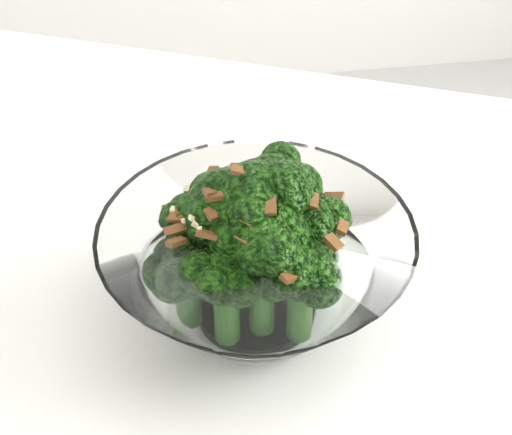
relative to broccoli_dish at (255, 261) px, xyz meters
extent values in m
cylinder|color=white|center=(-0.20, 0.41, -0.45)|extent=(0.04, 0.04, 0.71)
cylinder|color=white|center=(0.00, 0.00, -0.05)|extent=(0.08, 0.08, 0.01)
cylinder|color=#255717|center=(0.04, 0.03, -0.02)|extent=(0.02, 0.02, 0.04)
sphere|color=#20530F|center=(0.04, 0.03, 0.01)|extent=(0.04, 0.04, 0.04)
cylinder|color=#255717|center=(0.03, 0.00, -0.01)|extent=(0.02, 0.02, 0.05)
sphere|color=#20530F|center=(0.03, 0.00, 0.03)|extent=(0.04, 0.04, 0.04)
cylinder|color=#255717|center=(0.00, -0.02, -0.01)|extent=(0.02, 0.02, 0.07)
sphere|color=#20530F|center=(0.00, -0.02, 0.04)|extent=(0.04, 0.04, 0.04)
cylinder|color=#255717|center=(0.01, 0.02, 0.00)|extent=(0.02, 0.02, 0.07)
sphere|color=#20530F|center=(0.01, 0.02, 0.05)|extent=(0.05, 0.05, 0.05)
cylinder|color=#255717|center=(-0.05, -0.01, -0.02)|extent=(0.02, 0.02, 0.04)
sphere|color=#20530F|center=(-0.05, -0.01, 0.01)|extent=(0.04, 0.04, 0.04)
cylinder|color=#255717|center=(-0.02, 0.01, 0.00)|extent=(0.02, 0.02, 0.07)
sphere|color=#20530F|center=(-0.02, 0.01, 0.04)|extent=(0.05, 0.05, 0.05)
cylinder|color=#255717|center=(-0.03, 0.01, -0.01)|extent=(0.02, 0.02, 0.05)
sphere|color=#20530F|center=(-0.03, 0.01, 0.02)|extent=(0.04, 0.04, 0.04)
cylinder|color=#255717|center=(0.00, 0.00, 0.00)|extent=(0.02, 0.02, 0.08)
sphere|color=#20530F|center=(0.00, 0.00, 0.05)|extent=(0.05, 0.05, 0.05)
cylinder|color=#255717|center=(0.02, -0.03, -0.01)|extent=(0.02, 0.02, 0.05)
sphere|color=#20530F|center=(0.02, -0.03, 0.02)|extent=(0.04, 0.04, 0.04)
cylinder|color=#255717|center=(-0.02, -0.03, -0.02)|extent=(0.02, 0.02, 0.05)
sphere|color=#20530F|center=(-0.02, -0.03, 0.02)|extent=(0.04, 0.04, 0.04)
cylinder|color=#255717|center=(0.01, 0.04, -0.02)|extent=(0.02, 0.02, 0.04)
sphere|color=#20530F|center=(0.01, 0.04, 0.01)|extent=(0.04, 0.04, 0.04)
cube|color=brown|center=(-0.05, 0.00, 0.04)|extent=(0.02, 0.01, 0.01)
cube|color=brown|center=(-0.01, 0.00, 0.07)|extent=(0.02, 0.01, 0.01)
cube|color=brown|center=(0.01, 0.01, 0.06)|extent=(0.01, 0.01, 0.01)
cube|color=brown|center=(-0.05, -0.02, 0.04)|extent=(0.01, 0.01, 0.01)
cube|color=brown|center=(0.01, -0.05, 0.04)|extent=(0.01, 0.01, 0.01)
cube|color=brown|center=(-0.03, 0.00, 0.06)|extent=(0.02, 0.01, 0.01)
cube|color=brown|center=(-0.03, 0.05, 0.03)|extent=(0.01, 0.01, 0.01)
cube|color=brown|center=(-0.03, 0.05, 0.04)|extent=(0.01, 0.01, 0.01)
cube|color=brown|center=(0.04, -0.03, 0.04)|extent=(0.01, 0.01, 0.01)
cube|color=brown|center=(-0.01, 0.00, 0.07)|extent=(0.01, 0.01, 0.01)
cube|color=brown|center=(-0.03, -0.02, 0.05)|extent=(0.02, 0.01, 0.01)
cube|color=brown|center=(-0.01, 0.02, 0.06)|extent=(0.01, 0.01, 0.01)
cube|color=brown|center=(0.05, -0.02, 0.04)|extent=(0.01, 0.02, 0.01)
cube|color=brown|center=(-0.02, 0.01, 0.06)|extent=(0.01, 0.01, 0.01)
cube|color=brown|center=(0.03, 0.02, 0.05)|extent=(0.01, 0.02, 0.01)
cube|color=brown|center=(0.01, 0.00, 0.06)|extent=(0.01, 0.02, 0.01)
cube|color=brown|center=(-0.01, 0.00, 0.07)|extent=(0.02, 0.01, 0.01)
cube|color=brown|center=(-0.05, 0.01, 0.04)|extent=(0.01, 0.01, 0.01)
cube|color=brown|center=(0.02, 0.02, 0.05)|extent=(0.01, 0.01, 0.01)
cube|color=brown|center=(0.01, -0.01, 0.06)|extent=(0.01, 0.01, 0.00)
cube|color=brown|center=(0.02, 0.01, 0.05)|extent=(0.01, 0.01, 0.00)
cube|color=brown|center=(-0.02, 0.01, 0.06)|extent=(0.01, 0.02, 0.00)
cube|color=brown|center=(0.01, -0.02, 0.06)|extent=(0.01, 0.01, 0.01)
cube|color=brown|center=(0.01, 0.03, 0.05)|extent=(0.02, 0.02, 0.01)
cube|color=brown|center=(-0.01, -0.03, 0.06)|extent=(0.02, 0.02, 0.01)
cube|color=brown|center=(0.00, 0.00, 0.07)|extent=(0.02, 0.01, 0.01)
cube|color=brown|center=(0.05, 0.02, 0.03)|extent=(0.02, 0.01, 0.01)
cube|color=brown|center=(-0.01, 0.01, 0.06)|extent=(0.01, 0.01, 0.01)
cube|color=brown|center=(-0.05, 0.02, 0.03)|extent=(0.01, 0.01, 0.01)
cube|color=brown|center=(-0.01, 0.03, 0.05)|extent=(0.01, 0.01, 0.01)
cube|color=brown|center=(-0.01, 0.02, 0.06)|extent=(0.01, 0.01, 0.00)
cube|color=brown|center=(-0.04, 0.01, 0.04)|extent=(0.01, 0.01, 0.01)
cube|color=brown|center=(-0.03, 0.00, 0.06)|extent=(0.01, 0.01, 0.01)
cube|color=brown|center=(0.03, 0.04, 0.04)|extent=(0.01, 0.02, 0.00)
cube|color=brown|center=(0.03, 0.01, 0.05)|extent=(0.01, 0.01, 0.01)
cube|color=brown|center=(-0.01, 0.05, 0.04)|extent=(0.01, 0.01, 0.01)
cube|color=brown|center=(-0.02, 0.04, 0.05)|extent=(0.01, 0.02, 0.01)
cube|color=brown|center=(0.04, 0.00, 0.05)|extent=(0.01, 0.01, 0.01)
cube|color=brown|center=(0.01, 0.03, 0.05)|extent=(0.01, 0.02, 0.00)
cube|color=brown|center=(-0.03, -0.01, 0.05)|extent=(0.01, 0.01, 0.01)
cube|color=brown|center=(-0.01, -0.03, 0.05)|extent=(0.01, 0.01, 0.01)
cube|color=beige|center=(-0.04, -0.01, 0.05)|extent=(0.01, 0.01, 0.00)
cube|color=beige|center=(0.02, 0.04, 0.04)|extent=(0.01, 0.01, 0.00)
cube|color=beige|center=(0.02, -0.01, 0.06)|extent=(0.00, 0.00, 0.00)
cube|color=beige|center=(0.01, 0.03, 0.05)|extent=(0.01, 0.01, 0.01)
cube|color=beige|center=(0.03, 0.01, 0.05)|extent=(0.00, 0.00, 0.00)
cube|color=beige|center=(0.05, 0.00, 0.04)|extent=(0.00, 0.00, 0.00)
cube|color=beige|center=(0.01, -0.05, 0.04)|extent=(0.01, 0.01, 0.00)
cube|color=beige|center=(-0.04, -0.01, 0.05)|extent=(0.01, 0.01, 0.01)
cube|color=beige|center=(0.01, -0.02, 0.06)|extent=(0.00, 0.00, 0.00)
cube|color=beige|center=(0.00, 0.03, 0.05)|extent=(0.00, 0.00, 0.00)
cube|color=beige|center=(-0.05, 0.01, 0.04)|extent=(0.01, 0.01, 0.00)
cube|color=beige|center=(-0.03, 0.00, 0.06)|extent=(0.00, 0.00, 0.00)
cube|color=beige|center=(-0.01, -0.02, 0.06)|extent=(0.01, 0.01, 0.00)
cube|color=beige|center=(-0.04, 0.04, 0.04)|extent=(0.01, 0.01, 0.01)
cube|color=beige|center=(-0.01, 0.00, 0.07)|extent=(0.00, 0.00, 0.00)
cube|color=beige|center=(-0.04, -0.02, 0.05)|extent=(0.00, 0.00, 0.00)
cube|color=beige|center=(-0.04, 0.00, 0.04)|extent=(0.01, 0.01, 0.00)
camera|label=1|loc=(-0.06, -0.38, 0.35)|focal=55.00mm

